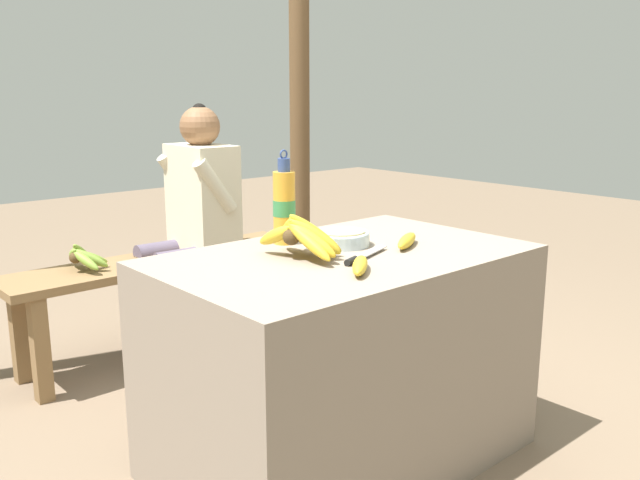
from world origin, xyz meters
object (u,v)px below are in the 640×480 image
water_bottle (284,206)px  loose_banana_side (407,241)px  banana_bunch_ripe (302,235)px  knife (361,257)px  loose_banana_front (360,265)px  wooden_bench (161,275)px  seated_vendor (194,210)px  banana_bunch_green (83,257)px  serving_bowl (340,237)px  support_post_far (300,97)px

water_bottle → loose_banana_side: bearing=-48.7°
banana_bunch_ripe → knife: banana_bunch_ripe is taller
loose_banana_side → knife: loose_banana_side is taller
banana_bunch_ripe → water_bottle: (0.08, 0.18, 0.05)m
water_bottle → knife: water_bottle is taller
water_bottle → loose_banana_front: (-0.07, -0.42, -0.10)m
wooden_bench → seated_vendor: bearing=-10.8°
water_bottle → loose_banana_front: water_bottle is taller
banana_bunch_ripe → banana_bunch_green: size_ratio=1.12×
banana_bunch_ripe → knife: 0.18m
serving_bowl → seated_vendor: seated_vendor is taller
serving_bowl → wooden_bench: bearing=92.9°
wooden_bench → banana_bunch_ripe: bearing=-97.0°
banana_bunch_green → seated_vendor: bearing=-4.4°
loose_banana_front → seated_vendor: 1.38m
water_bottle → support_post_far: size_ratio=0.13×
wooden_bench → seated_vendor: 0.32m
water_bottle → loose_banana_front: 0.43m
water_bottle → banana_bunch_green: bearing=106.2°
loose_banana_front → loose_banana_side: 0.35m
serving_bowl → support_post_far: size_ratio=0.08×
loose_banana_front → support_post_far: size_ratio=0.07×
serving_bowl → loose_banana_front: 0.33m
water_bottle → banana_bunch_green: (-0.28, 0.97, -0.30)m
knife → seated_vendor: 1.27m
water_bottle → loose_banana_side: size_ratio=1.65×
loose_banana_side → seated_vendor: size_ratio=0.16×
knife → banana_bunch_ripe: bearing=109.7°
water_bottle → serving_bowl: bearing=-50.2°
serving_bowl → water_bottle: bearing=129.8°
serving_bowl → banana_bunch_green: (-0.40, 1.11, -0.21)m
loose_banana_side → support_post_far: (0.93, 1.65, 0.43)m
serving_bowl → wooden_bench: size_ratio=0.14×
knife → support_post_far: bearing=36.1°
knife → wooden_bench: bearing=69.6°
water_bottle → wooden_bench: size_ratio=0.22×
banana_bunch_ripe → loose_banana_side: (0.34, -0.11, -0.05)m
knife → wooden_bench: knife is taller
loose_banana_side → banana_bunch_green: loose_banana_side is taller
banana_bunch_ripe → serving_bowl: banana_bunch_ripe is taller
water_bottle → banana_bunch_ripe: bearing=-113.9°
banana_bunch_ripe → support_post_far: support_post_far is taller
loose_banana_front → support_post_far: (1.26, 1.77, 0.43)m
banana_bunch_ripe → support_post_far: bearing=50.3°
banana_bunch_ripe → loose_banana_front: size_ratio=1.95×
wooden_bench → loose_banana_side: bearing=-81.0°
loose_banana_side → seated_vendor: (-0.04, 1.23, -0.06)m
wooden_bench → serving_bowl: bearing=-87.1°
loose_banana_side → wooden_bench: 1.32m
loose_banana_front → banana_bunch_green: bearing=98.8°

